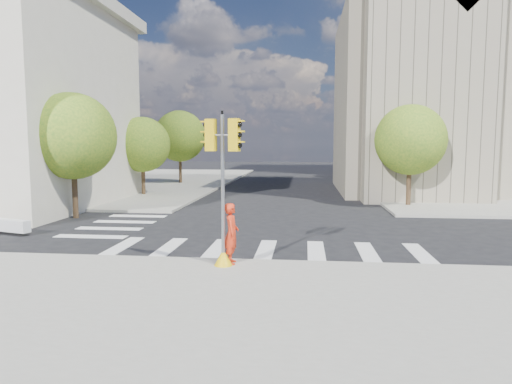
# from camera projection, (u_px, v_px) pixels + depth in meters

# --- Properties ---
(ground) EXTENTS (160.00, 160.00, 0.00)m
(ground) POSITION_uv_depth(u_px,v_px,m) (273.00, 238.00, 18.52)
(ground) COLOR black
(ground) RESTS_ON ground
(sidewalk_near) EXTENTS (30.00, 14.00, 0.15)m
(sidewalk_near) POSITION_uv_depth(u_px,v_px,m) (226.00, 368.00, 7.63)
(sidewalk_near) COLOR gray
(sidewalk_near) RESTS_ON ground
(sidewalk_far_right) EXTENTS (28.00, 40.00, 0.15)m
(sidewalk_far_right) POSITION_uv_depth(u_px,v_px,m) (509.00, 185.00, 42.08)
(sidewalk_far_right) COLOR gray
(sidewalk_far_right) RESTS_ON ground
(sidewalk_far_left) EXTENTS (28.00, 40.00, 0.15)m
(sidewalk_far_left) POSITION_uv_depth(u_px,v_px,m) (95.00, 181.00, 46.35)
(sidewalk_far_left) COLOR gray
(sidewalk_far_left) RESTS_ON ground
(civic_building) EXTENTS (26.00, 16.00, 19.39)m
(civic_building) POSITION_uv_depth(u_px,v_px,m) (493.00, 99.00, 34.99)
(civic_building) COLOR gray
(civic_building) RESTS_ON ground
(office_tower) EXTENTS (20.00, 18.00, 30.00)m
(office_tower) POSITION_uv_depth(u_px,v_px,m) (475.00, 53.00, 56.12)
(office_tower) COLOR #9EA0A3
(office_tower) RESTS_ON ground
(tree_lw_near) EXTENTS (4.40, 4.40, 6.41)m
(tree_lw_near) POSITION_uv_depth(u_px,v_px,m) (73.00, 136.00, 23.15)
(tree_lw_near) COLOR #382616
(tree_lw_near) RESTS_ON ground
(tree_lw_mid) EXTENTS (4.00, 4.00, 5.77)m
(tree_lw_mid) POSITION_uv_depth(u_px,v_px,m) (142.00, 145.00, 33.08)
(tree_lw_mid) COLOR #382616
(tree_lw_mid) RESTS_ON ground
(tree_lw_far) EXTENTS (4.80, 4.80, 6.95)m
(tree_lw_far) POSITION_uv_depth(u_px,v_px,m) (180.00, 136.00, 42.89)
(tree_lw_far) COLOR #382616
(tree_lw_far) RESTS_ON ground
(tree_re_near) EXTENTS (4.20, 4.20, 6.16)m
(tree_re_near) POSITION_uv_depth(u_px,v_px,m) (410.00, 140.00, 27.18)
(tree_re_near) COLOR #382616
(tree_re_near) RESTS_ON ground
(tree_re_mid) EXTENTS (4.60, 4.60, 6.66)m
(tree_re_mid) POSITION_uv_depth(u_px,v_px,m) (378.00, 138.00, 39.01)
(tree_re_mid) COLOR #382616
(tree_re_mid) RESTS_ON ground
(tree_re_far) EXTENTS (4.00, 4.00, 5.88)m
(tree_re_far) POSITION_uv_depth(u_px,v_px,m) (361.00, 143.00, 50.93)
(tree_re_far) COLOR #382616
(tree_re_far) RESTS_ON ground
(lamp_near) EXTENTS (0.35, 0.18, 8.11)m
(lamp_near) POSITION_uv_depth(u_px,v_px,m) (405.00, 133.00, 31.02)
(lamp_near) COLOR black
(lamp_near) RESTS_ON sidewalk_far_right
(lamp_far) EXTENTS (0.35, 0.18, 8.11)m
(lamp_far) POSITION_uv_depth(u_px,v_px,m) (374.00, 136.00, 44.86)
(lamp_far) COLOR black
(lamp_far) RESTS_ON sidewalk_far_right
(traffic_signal) EXTENTS (1.08, 0.56, 4.64)m
(traffic_signal) POSITION_uv_depth(u_px,v_px,m) (223.00, 201.00, 13.62)
(traffic_signal) COLOR #DEB20B
(traffic_signal) RESTS_ON sidewalk_near
(photographer) EXTENTS (0.53, 0.74, 1.87)m
(photographer) POSITION_uv_depth(u_px,v_px,m) (232.00, 233.00, 13.95)
(photographer) COLOR red
(photographer) RESTS_ON sidewalk_near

